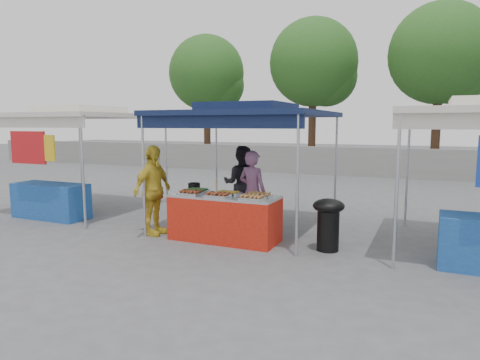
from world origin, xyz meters
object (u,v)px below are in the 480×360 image
at_px(cooking_pot, 194,186).
at_px(wok_burner, 328,220).
at_px(vendor_woman, 252,192).
at_px(helper_man, 241,183).
at_px(vendor_table, 225,218).
at_px(customer_person, 153,190).

distance_m(cooking_pot, wok_burner, 2.77).
bearing_deg(vendor_woman, cooking_pot, 29.99).
xyz_separation_m(wok_burner, vendor_woman, (-1.63, 0.58, 0.29)).
height_order(vendor_woman, helper_man, helper_man).
relative_size(vendor_table, helper_man, 1.19).
bearing_deg(cooking_pot, customer_person, -138.90).
bearing_deg(helper_man, wok_burner, 130.64).
distance_m(wok_burner, vendor_woman, 1.76).
height_order(wok_burner, vendor_woman, vendor_woman).
bearing_deg(helper_man, vendor_woman, 109.19).
bearing_deg(customer_person, wok_burner, -81.46).
bearing_deg(cooking_pot, vendor_woman, 18.50).
distance_m(vendor_table, customer_person, 1.53).
relative_size(cooking_pot, vendor_woman, 0.14).
bearing_deg(helper_man, vendor_table, 87.50).
bearing_deg(helper_man, customer_person, 44.01).
relative_size(vendor_table, customer_person, 1.14).
height_order(vendor_table, wok_burner, wok_burner).
relative_size(cooking_pot, customer_person, 0.13).
bearing_deg(customer_person, vendor_woman, -59.23).
height_order(wok_burner, customer_person, customer_person).
relative_size(wok_burner, customer_person, 0.52).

